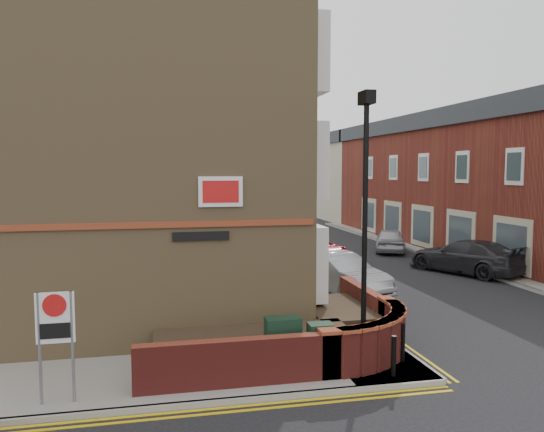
{
  "coord_description": "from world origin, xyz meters",
  "views": [
    {
      "loc": [
        -3.01,
        -10.14,
        4.66
      ],
      "look_at": [
        0.03,
        4.0,
        3.4
      ],
      "focal_mm": 35.0,
      "sensor_mm": 36.0,
      "label": 1
    }
  ],
  "objects_px": {
    "lamppost": "(365,227)",
    "zone_sign": "(55,327)",
    "utility_cabinet_large": "(283,343)",
    "silver_car_near": "(338,273)"
  },
  "relations": [
    {
      "from": "lamppost",
      "to": "zone_sign",
      "type": "relative_size",
      "value": 2.86
    },
    {
      "from": "zone_sign",
      "to": "utility_cabinet_large",
      "type": "bearing_deg",
      "value": 9.69
    },
    {
      "from": "zone_sign",
      "to": "lamppost",
      "type": "bearing_deg",
      "value": 6.07
    },
    {
      "from": "zone_sign",
      "to": "silver_car_near",
      "type": "distance_m",
      "value": 11.9
    },
    {
      "from": "lamppost",
      "to": "silver_car_near",
      "type": "height_order",
      "value": "lamppost"
    },
    {
      "from": "utility_cabinet_large",
      "to": "silver_car_near",
      "type": "height_order",
      "value": "silver_car_near"
    },
    {
      "from": "utility_cabinet_large",
      "to": "zone_sign",
      "type": "xyz_separation_m",
      "value": [
        -4.7,
        -0.8,
        0.92
      ]
    },
    {
      "from": "utility_cabinet_large",
      "to": "silver_car_near",
      "type": "xyz_separation_m",
      "value": [
        3.9,
        7.37,
        0.03
      ]
    },
    {
      "from": "silver_car_near",
      "to": "zone_sign",
      "type": "bearing_deg",
      "value": -156.95
    },
    {
      "from": "lamppost",
      "to": "utility_cabinet_large",
      "type": "xyz_separation_m",
      "value": [
        -1.9,
        0.1,
        -2.62
      ]
    }
  ]
}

